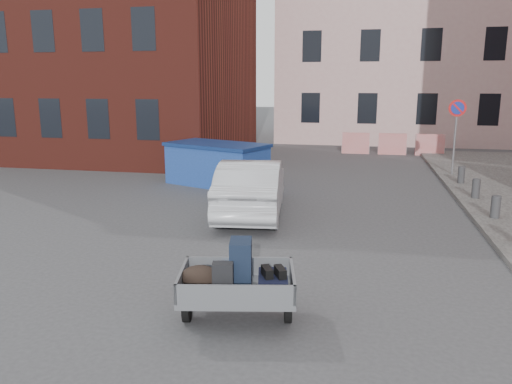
# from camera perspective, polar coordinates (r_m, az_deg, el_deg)

# --- Properties ---
(ground) EXTENTS (120.00, 120.00, 0.00)m
(ground) POSITION_cam_1_polar(r_m,az_deg,el_deg) (10.24, -4.19, -6.72)
(ground) COLOR #38383A
(ground) RESTS_ON ground
(building_brick) EXTENTS (12.00, 10.00, 14.00)m
(building_brick) POSITION_cam_1_polar(r_m,az_deg,el_deg) (25.44, -16.76, 20.18)
(building_brick) COLOR #591E16
(building_brick) RESTS_ON ground
(building_pink) EXTENTS (16.00, 8.00, 14.00)m
(building_pink) POSITION_cam_1_polar(r_m,az_deg,el_deg) (31.67, 18.71, 18.43)
(building_pink) COLOR #C79A99
(building_pink) RESTS_ON ground
(far_building) EXTENTS (6.00, 6.00, 8.00)m
(far_building) POSITION_cam_1_polar(r_m,az_deg,el_deg) (38.67, -24.74, 12.29)
(far_building) COLOR maroon
(far_building) RESTS_ON ground
(no_parking_sign) EXTENTS (0.60, 0.09, 2.65)m
(no_parking_sign) POSITION_cam_1_polar(r_m,az_deg,el_deg) (19.11, 21.93, 7.53)
(no_parking_sign) COLOR gray
(no_parking_sign) RESTS_ON sidewalk
(bollards) EXTENTS (0.22, 9.02, 0.55)m
(bollards) POSITION_cam_1_polar(r_m,az_deg,el_deg) (13.44, 25.70, -1.54)
(bollards) COLOR #3A3A3D
(bollards) RESTS_ON sidewalk
(barriers) EXTENTS (4.70, 0.18, 1.00)m
(barriers) POSITION_cam_1_polar(r_m,az_deg,el_deg) (24.50, 15.31, 5.31)
(barriers) COLOR red
(barriers) RESTS_ON ground
(trailer) EXTENTS (1.78, 1.93, 1.20)m
(trailer) POSITION_cam_1_polar(r_m,az_deg,el_deg) (7.14, -2.25, -10.19)
(trailer) COLOR black
(trailer) RESTS_ON ground
(dumpster) EXTENTS (3.71, 2.81, 1.39)m
(dumpster) POSITION_cam_1_polar(r_m,az_deg,el_deg) (16.67, -4.47, 3.23)
(dumpster) COLOR #204399
(dumpster) RESTS_ON ground
(silver_car) EXTENTS (2.03, 4.50, 1.43)m
(silver_car) POSITION_cam_1_polar(r_m,az_deg,el_deg) (12.84, -0.49, 0.58)
(silver_car) COLOR #B7B9BF
(silver_car) RESTS_ON ground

